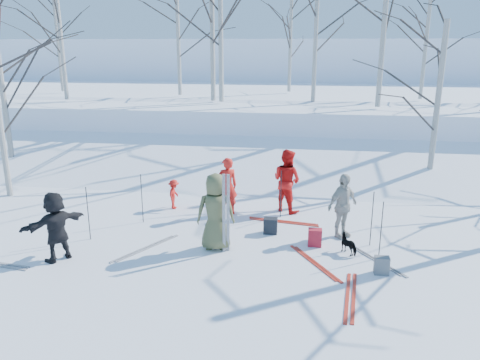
% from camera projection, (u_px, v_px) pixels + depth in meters
% --- Properties ---
extents(ground, '(120.00, 120.00, 0.00)m').
position_uv_depth(ground, '(231.00, 252.00, 10.79)').
color(ground, white).
rests_on(ground, ground).
extents(snow_ramp, '(70.00, 9.49, 4.12)m').
position_uv_depth(snow_ramp, '(261.00, 169.00, 17.40)').
color(snow_ramp, white).
rests_on(snow_ramp, ground).
extents(snow_plateau, '(70.00, 18.00, 2.20)m').
position_uv_depth(snow_plateau, '(278.00, 110.00, 26.68)').
color(snow_plateau, white).
rests_on(snow_plateau, ground).
extents(far_hill, '(90.00, 30.00, 6.00)m').
position_uv_depth(far_hill, '(292.00, 72.00, 46.37)').
color(far_hill, white).
rests_on(far_hill, ground).
extents(skier_olive_center, '(0.97, 0.72, 1.81)m').
position_uv_depth(skier_olive_center, '(216.00, 212.00, 10.74)').
color(skier_olive_center, '#4E5131').
rests_on(skier_olive_center, ground).
extents(skier_red_north, '(0.71, 0.61, 1.63)m').
position_uv_depth(skier_red_north, '(227.00, 186.00, 12.99)').
color(skier_red_north, red).
rests_on(skier_red_north, ground).
extents(skier_redor_behind, '(1.11, 1.06, 1.80)m').
position_uv_depth(skier_redor_behind, '(287.00, 181.00, 13.24)').
color(skier_redor_behind, red).
rests_on(skier_redor_behind, ground).
extents(skier_red_seated, '(0.33, 0.56, 0.87)m').
position_uv_depth(skier_red_seated, '(174.00, 194.00, 13.55)').
color(skier_red_seated, red).
rests_on(skier_red_seated, ground).
extents(skier_cream_east, '(0.96, 0.94, 1.62)m').
position_uv_depth(skier_cream_east, '(342.00, 206.00, 11.43)').
color(skier_cream_east, beige).
rests_on(skier_cream_east, ground).
extents(skier_grey_west, '(1.22, 1.46, 1.57)m').
position_uv_depth(skier_grey_west, '(56.00, 226.00, 10.20)').
color(skier_grey_west, black).
rests_on(skier_grey_west, ground).
extents(dog, '(0.54, 0.56, 0.45)m').
position_uv_depth(dog, '(349.00, 244.00, 10.66)').
color(dog, black).
rests_on(dog, ground).
extents(upright_ski_left, '(0.10, 0.17, 1.90)m').
position_uv_depth(upright_ski_left, '(224.00, 214.00, 10.48)').
color(upright_ski_left, silver).
rests_on(upright_ski_left, ground).
extents(upright_ski_right, '(0.13, 0.23, 1.89)m').
position_uv_depth(upright_ski_right, '(228.00, 214.00, 10.50)').
color(upright_ski_right, silver).
rests_on(upright_ski_right, ground).
extents(ski_pair_a, '(1.97, 2.09, 0.02)m').
position_uv_depth(ski_pair_a, '(373.00, 259.00, 10.43)').
color(ski_pair_a, silver).
rests_on(ski_pair_a, ground).
extents(ski_pair_b, '(0.64, 1.95, 0.02)m').
position_uv_depth(ski_pair_b, '(351.00, 297.00, 8.85)').
color(ski_pair_b, '#AB2518').
rests_on(ski_pair_b, ground).
extents(ski_pair_c, '(1.85, 2.07, 0.02)m').
position_uv_depth(ski_pair_c, '(146.00, 248.00, 10.96)').
color(ski_pair_c, silver).
rests_on(ski_pair_c, ground).
extents(ski_pair_e, '(0.81, 1.96, 0.02)m').
position_uv_depth(ski_pair_e, '(283.00, 222.00, 12.61)').
color(ski_pair_e, '#AB2518').
rests_on(ski_pair_e, ground).
extents(ski_pair_f, '(1.88, 2.08, 0.02)m').
position_uv_depth(ski_pair_f, '(315.00, 263.00, 10.22)').
color(ski_pair_f, '#AB2518').
rests_on(ski_pair_f, ground).
extents(ski_pole_a, '(0.02, 0.02, 1.34)m').
position_uv_depth(ski_pole_a, '(381.00, 231.00, 10.27)').
color(ski_pole_a, black).
rests_on(ski_pole_a, ground).
extents(ski_pole_b, '(0.02, 0.02, 1.34)m').
position_uv_depth(ski_pole_b, '(88.00, 214.00, 11.31)').
color(ski_pole_b, black).
rests_on(ski_pole_b, ground).
extents(ski_pole_c, '(0.02, 0.02, 1.34)m').
position_uv_depth(ski_pole_c, '(142.00, 199.00, 12.42)').
color(ski_pole_c, black).
rests_on(ski_pole_c, ground).
extents(ski_pole_d, '(0.02, 0.02, 1.34)m').
position_uv_depth(ski_pole_d, '(281.00, 194.00, 12.78)').
color(ski_pole_d, black).
rests_on(ski_pole_d, ground).
extents(ski_pole_e, '(0.02, 0.02, 1.34)m').
position_uv_depth(ski_pole_e, '(60.00, 220.00, 10.89)').
color(ski_pole_e, black).
rests_on(ski_pole_e, ground).
extents(ski_pole_f, '(0.02, 0.02, 1.34)m').
position_uv_depth(ski_pole_f, '(372.00, 219.00, 10.96)').
color(ski_pole_f, black).
rests_on(ski_pole_f, ground).
extents(backpack_red, '(0.32, 0.22, 0.42)m').
position_uv_depth(backpack_red, '(315.00, 237.00, 11.07)').
color(backpack_red, '#A51926').
rests_on(backpack_red, ground).
extents(backpack_grey, '(0.30, 0.20, 0.38)m').
position_uv_depth(backpack_grey, '(382.00, 265.00, 9.71)').
color(backpack_grey, '#575A5E').
rests_on(backpack_grey, ground).
extents(backpack_dark, '(0.34, 0.24, 0.40)m').
position_uv_depth(backpack_dark, '(270.00, 226.00, 11.81)').
color(backpack_dark, black).
rests_on(backpack_dark, ground).
extents(birch_plateau_a, '(5.45, 5.45, 6.92)m').
position_uv_depth(birch_plateau_a, '(212.00, 19.00, 20.05)').
color(birch_plateau_a, silver).
rests_on(birch_plateau_a, snow_plateau).
extents(birch_plateau_b, '(4.22, 4.22, 5.18)m').
position_uv_depth(birch_plateau_b, '(178.00, 41.00, 22.63)').
color(birch_plateau_b, silver).
rests_on(birch_plateau_b, snow_plateau).
extents(birch_plateau_c, '(4.10, 4.10, 5.00)m').
position_uv_depth(birch_plateau_c, '(58.00, 43.00, 24.45)').
color(birch_plateau_c, silver).
rests_on(birch_plateau_c, snow_plateau).
extents(birch_plateau_d, '(3.64, 3.64, 4.34)m').
position_uv_depth(birch_plateau_d, '(425.00, 50.00, 20.99)').
color(birch_plateau_d, silver).
rests_on(birch_plateau_d, snow_plateau).
extents(birch_plateau_e, '(4.48, 4.48, 5.54)m').
position_uv_depth(birch_plateau_e, '(61.00, 36.00, 20.64)').
color(birch_plateau_e, silver).
rests_on(birch_plateau_e, snow_plateau).
extents(birch_plateau_f, '(4.72, 4.72, 5.89)m').
position_uv_depth(birch_plateau_f, '(316.00, 32.00, 19.88)').
color(birch_plateau_f, silver).
rests_on(birch_plateau_f, snow_plateau).
extents(birch_plateau_g, '(5.41, 5.41, 6.87)m').
position_uv_depth(birch_plateau_g, '(385.00, 17.00, 17.92)').
color(birch_plateau_g, silver).
rests_on(birch_plateau_g, snow_plateau).
extents(birch_plateau_i, '(3.97, 3.97, 4.82)m').
position_uv_depth(birch_plateau_i, '(290.00, 45.00, 24.39)').
color(birch_plateau_i, silver).
rests_on(birch_plateau_i, snow_plateau).
extents(birch_plateau_k, '(5.27, 5.27, 6.67)m').
position_uv_depth(birch_plateau_k, '(221.00, 22.00, 19.69)').
color(birch_plateau_k, silver).
rests_on(birch_plateau_k, snow_plateau).
extents(birch_edge_d, '(5.14, 5.14, 6.48)m').
position_uv_depth(birch_edge_d, '(2.00, 84.00, 16.83)').
color(birch_edge_d, silver).
rests_on(birch_edge_d, ground).
extents(birch_edge_e, '(4.36, 4.36, 5.38)m').
position_uv_depth(birch_edge_e, '(437.00, 106.00, 15.10)').
color(birch_edge_e, silver).
rests_on(birch_edge_e, ground).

